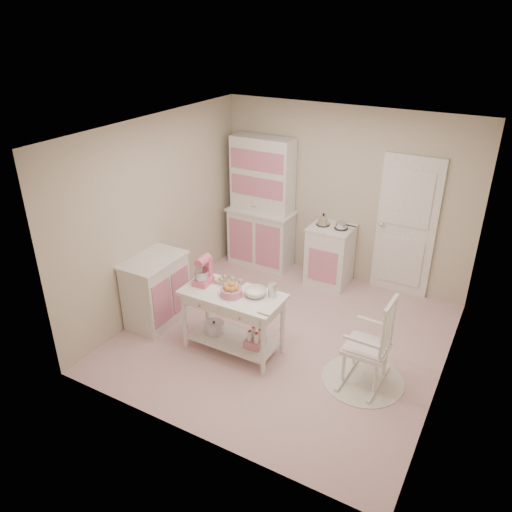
{
  "coord_description": "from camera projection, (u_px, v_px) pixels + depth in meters",
  "views": [
    {
      "loc": [
        2.26,
        -4.75,
        3.75
      ],
      "look_at": [
        -0.38,
        -0.04,
        1.07
      ],
      "focal_mm": 35.0,
      "sensor_mm": 36.0,
      "label": 1
    }
  ],
  "objects": [
    {
      "name": "lace_rug",
      "position": [
        363.0,
        380.0,
        5.61
      ],
      "size": [
        0.92,
        0.92,
        0.01
      ],
      "primitive_type": "cylinder",
      "color": "white",
      "rests_on": "ground"
    },
    {
      "name": "mixing_bowl",
      "position": [
        255.0,
        293.0,
        5.7
      ],
      "size": [
        0.26,
        0.26,
        0.08
      ],
      "primitive_type": "imported",
      "color": "silver",
      "rests_on": "work_table"
    },
    {
      "name": "recipe_book",
      "position": [
        261.0,
        307.0,
        5.48
      ],
      "size": [
        0.17,
        0.22,
        0.02
      ],
      "primitive_type": "imported",
      "rotation": [
        0.0,
        0.0,
        -0.01
      ],
      "color": "silver",
      "rests_on": "work_table"
    },
    {
      "name": "cookie_tray",
      "position": [
        230.0,
        283.0,
        5.98
      ],
      "size": [
        0.34,
        0.24,
        0.02
      ],
      "primitive_type": "cube",
      "color": "silver",
      "rests_on": "work_table"
    },
    {
      "name": "stand_mixer",
      "position": [
        203.0,
        271.0,
        5.9
      ],
      "size": [
        0.22,
        0.29,
        0.34
      ],
      "primitive_type": "cube",
      "rotation": [
        0.0,
        0.0,
        0.07
      ],
      "color": "#DD5D81",
      "rests_on": "work_table"
    },
    {
      "name": "base_cabinet",
      "position": [
        156.0,
        290.0,
        6.5
      ],
      "size": [
        0.54,
        0.84,
        0.92
      ],
      "primitive_type": "cube",
      "color": "white",
      "rests_on": "ground"
    },
    {
      "name": "bread_basket",
      "position": [
        231.0,
        292.0,
        5.71
      ],
      "size": [
        0.25,
        0.25,
        0.09
      ],
      "primitive_type": "cylinder",
      "color": "#CF7692",
      "rests_on": "work_table"
    },
    {
      "name": "stove",
      "position": [
        330.0,
        255.0,
        7.44
      ],
      "size": [
        0.62,
        0.57,
        0.92
      ],
      "primitive_type": "cube",
      "color": "white",
      "rests_on": "ground"
    },
    {
      "name": "hutch",
      "position": [
        261.0,
        204.0,
        7.75
      ],
      "size": [
        1.06,
        0.5,
        2.08
      ],
      "primitive_type": "cube",
      "color": "white",
      "rests_on": "ground"
    },
    {
      "name": "door",
      "position": [
        406.0,
        227.0,
        6.96
      ],
      "size": [
        0.82,
        0.05,
        2.04
      ],
      "primitive_type": "cube",
      "color": "white",
      "rests_on": "ground"
    },
    {
      "name": "rocking_chair",
      "position": [
        367.0,
        340.0,
        5.37
      ],
      "size": [
        0.5,
        0.73,
        1.1
      ],
      "primitive_type": "cube",
      "rotation": [
        0.0,
        0.0,
        -0.03
      ],
      "color": "white",
      "rests_on": "ground"
    },
    {
      "name": "work_table",
      "position": [
        233.0,
        322.0,
        5.95
      ],
      "size": [
        1.2,
        0.6,
        0.8
      ],
      "primitive_type": "cube",
      "color": "white",
      "rests_on": "ground"
    },
    {
      "name": "room_shell",
      "position": [
        287.0,
        216.0,
        5.63
      ],
      "size": [
        3.84,
        3.84,
        2.62
      ],
      "color": "#CD8088",
      "rests_on": "ground"
    },
    {
      "name": "metal_pitcher",
      "position": [
        272.0,
        290.0,
        5.67
      ],
      "size": [
        0.1,
        0.1,
        0.17
      ],
      "primitive_type": "cylinder",
      "color": "silver",
      "rests_on": "work_table"
    }
  ]
}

